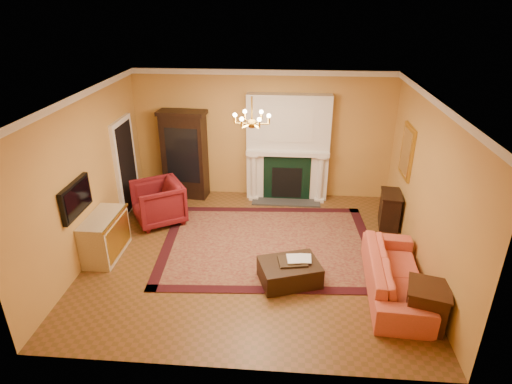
# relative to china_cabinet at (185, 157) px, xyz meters

# --- Properties ---
(floor) EXTENTS (6.00, 5.50, 0.02)m
(floor) POSITION_rel_china_cabinet_xyz_m (1.82, -2.49, -1.02)
(floor) COLOR brown
(floor) RESTS_ON ground
(ceiling) EXTENTS (6.00, 5.50, 0.02)m
(ceiling) POSITION_rel_china_cabinet_xyz_m (1.82, -2.49, 2.00)
(ceiling) COLOR white
(ceiling) RESTS_ON wall_back
(wall_back) EXTENTS (6.00, 0.02, 3.00)m
(wall_back) POSITION_rel_china_cabinet_xyz_m (1.82, 0.27, 0.49)
(wall_back) COLOR #B1803F
(wall_back) RESTS_ON floor
(wall_front) EXTENTS (6.00, 0.02, 3.00)m
(wall_front) POSITION_rel_china_cabinet_xyz_m (1.82, -5.25, 0.49)
(wall_front) COLOR #B1803F
(wall_front) RESTS_ON floor
(wall_left) EXTENTS (0.02, 5.50, 3.00)m
(wall_left) POSITION_rel_china_cabinet_xyz_m (-1.19, -2.49, 0.49)
(wall_left) COLOR #B1803F
(wall_left) RESTS_ON floor
(wall_right) EXTENTS (0.02, 5.50, 3.00)m
(wall_right) POSITION_rel_china_cabinet_xyz_m (4.83, -2.49, 0.49)
(wall_right) COLOR #B1803F
(wall_right) RESTS_ON floor
(fireplace) EXTENTS (1.90, 0.70, 2.50)m
(fireplace) POSITION_rel_china_cabinet_xyz_m (2.42, 0.08, 0.19)
(fireplace) COLOR silver
(fireplace) RESTS_ON wall_back
(crown_molding) EXTENTS (6.00, 5.50, 0.12)m
(crown_molding) POSITION_rel_china_cabinet_xyz_m (1.82, -1.53, 1.93)
(crown_molding) COLOR silver
(crown_molding) RESTS_ON ceiling
(doorway) EXTENTS (0.08, 1.05, 2.10)m
(doorway) POSITION_rel_china_cabinet_xyz_m (-1.14, -0.79, 0.04)
(doorway) COLOR white
(doorway) RESTS_ON wall_left
(tv_panel) EXTENTS (0.09, 0.95, 0.58)m
(tv_panel) POSITION_rel_china_cabinet_xyz_m (-1.13, -3.09, 0.34)
(tv_panel) COLOR black
(tv_panel) RESTS_ON wall_left
(gilt_mirror) EXTENTS (0.06, 0.76, 1.05)m
(gilt_mirror) POSITION_rel_china_cabinet_xyz_m (4.79, -1.09, 0.64)
(gilt_mirror) COLOR gold
(gilt_mirror) RESTS_ON wall_right
(chandelier) EXTENTS (0.63, 0.55, 0.53)m
(chandelier) POSITION_rel_china_cabinet_xyz_m (1.82, -2.49, 1.60)
(chandelier) COLOR #B99032
(chandelier) RESTS_ON ceiling
(oriental_rug) EXTENTS (4.32, 3.35, 0.02)m
(oriental_rug) POSITION_rel_china_cabinet_xyz_m (2.10, -2.11, -1.00)
(oriental_rug) COLOR #4B1014
(oriental_rug) RESTS_ON floor
(china_cabinet) EXTENTS (1.05, 0.56, 2.01)m
(china_cabinet) POSITION_rel_china_cabinet_xyz_m (0.00, 0.00, 0.00)
(china_cabinet) COLOR black
(china_cabinet) RESTS_ON floor
(wingback_armchair) EXTENTS (1.28, 1.30, 1.00)m
(wingback_armchair) POSITION_rel_china_cabinet_xyz_m (-0.30, -1.36, -0.51)
(wingback_armchair) COLOR maroon
(wingback_armchair) RESTS_ON floor
(pedestal_table) EXTENTS (0.36, 0.36, 0.65)m
(pedestal_table) POSITION_rel_china_cabinet_xyz_m (-0.23, -1.56, -0.63)
(pedestal_table) COLOR black
(pedestal_table) RESTS_ON floor
(commode) EXTENTS (0.53, 1.10, 0.82)m
(commode) POSITION_rel_china_cabinet_xyz_m (-0.91, -2.74, -0.60)
(commode) COLOR beige
(commode) RESTS_ON floor
(coral_sofa) EXTENTS (0.79, 2.27, 0.88)m
(coral_sofa) POSITION_rel_china_cabinet_xyz_m (4.25, -3.41, -0.57)
(coral_sofa) COLOR #D64D43
(coral_sofa) RESTS_ON floor
(end_table) EXTENTS (0.68, 0.68, 0.64)m
(end_table) POSITION_rel_china_cabinet_xyz_m (4.54, -4.16, -0.69)
(end_table) COLOR #36180E
(end_table) RESTS_ON floor
(console_table) EXTENTS (0.46, 0.70, 0.73)m
(console_table) POSITION_rel_china_cabinet_xyz_m (4.60, -1.16, -0.64)
(console_table) COLOR black
(console_table) RESTS_ON floor
(leather_ottoman) EXTENTS (1.15, 0.98, 0.36)m
(leather_ottoman) POSITION_rel_china_cabinet_xyz_m (2.52, -3.29, -0.81)
(leather_ottoman) COLOR black
(leather_ottoman) RESTS_ON oriental_rug
(ottoman_tray) EXTENTS (0.53, 0.45, 0.03)m
(ottoman_tray) POSITION_rel_china_cabinet_xyz_m (2.57, -3.26, -0.61)
(ottoman_tray) COLOR black
(ottoman_tray) RESTS_ON leather_ottoman
(book_a) EXTENTS (0.22, 0.05, 0.29)m
(book_a) POSITION_rel_china_cabinet_xyz_m (2.47, -3.25, -0.45)
(book_a) COLOR gray
(book_a) RESTS_ON ottoman_tray
(book_b) EXTENTS (0.21, 0.02, 0.29)m
(book_b) POSITION_rel_china_cabinet_xyz_m (2.67, -3.20, -0.45)
(book_b) COLOR gray
(book_b) RESTS_ON ottoman_tray
(topiary_left) EXTENTS (0.17, 0.17, 0.45)m
(topiary_left) POSITION_rel_china_cabinet_xyz_m (1.63, 0.04, 0.47)
(topiary_left) COLOR gray
(topiary_left) RESTS_ON fireplace
(topiary_right) EXTENTS (0.15, 0.15, 0.41)m
(topiary_right) POSITION_rel_china_cabinet_xyz_m (3.18, 0.04, 0.45)
(topiary_right) COLOR gray
(topiary_right) RESTS_ON fireplace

